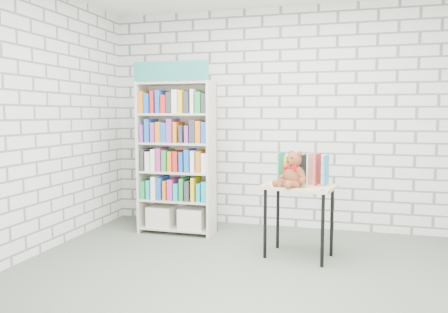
# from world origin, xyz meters

# --- Properties ---
(ground) EXTENTS (4.50, 4.50, 0.00)m
(ground) POSITION_xyz_m (0.00, 0.00, 0.00)
(ground) COLOR #525C4E
(ground) RESTS_ON ground
(room_shell) EXTENTS (4.52, 4.02, 2.81)m
(room_shell) POSITION_xyz_m (0.00, 0.00, 1.78)
(room_shell) COLOR silver
(room_shell) RESTS_ON ground
(bookshelf) EXTENTS (0.92, 0.36, 2.07)m
(bookshelf) POSITION_xyz_m (-1.16, 1.36, 0.94)
(bookshelf) COLOR beige
(bookshelf) RESTS_ON ground
(display_table) EXTENTS (0.78, 0.61, 0.75)m
(display_table) POSITION_xyz_m (0.38, 0.81, 0.64)
(display_table) COLOR #DCB784
(display_table) RESTS_ON ground
(table_books) EXTENTS (0.52, 0.31, 0.29)m
(table_books) POSITION_xyz_m (0.40, 0.92, 0.89)
(table_books) COLOR teal
(table_books) RESTS_ON display_table
(teddy_bear) EXTENTS (0.34, 0.34, 0.36)m
(teddy_bear) POSITION_xyz_m (0.32, 0.71, 0.89)
(teddy_bear) COLOR brown
(teddy_bear) RESTS_ON display_table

